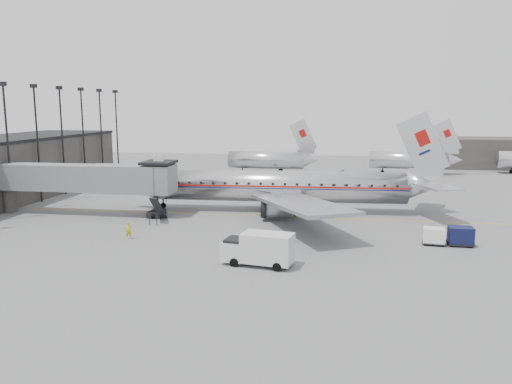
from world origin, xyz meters
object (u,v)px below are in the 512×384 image
airliner (284,186)px  baggage_cart_navy (461,236)px  baggage_cart_white (434,236)px  service_van (259,248)px  ramp_worker (129,230)px

airliner → baggage_cart_navy: bearing=-38.4°
baggage_cart_navy → baggage_cart_white: (-2.32, -0.05, -0.10)m
baggage_cart_white → airliner: bearing=147.4°
service_van → ramp_worker: size_ratio=3.48×
baggage_cart_navy → ramp_worker: 30.64m
baggage_cart_navy → service_van: bearing=-152.7°
service_van → ramp_worker: service_van is taller
airliner → baggage_cart_white: bearing=-42.5°
baggage_cart_navy → ramp_worker: bearing=-174.1°
service_van → baggage_cart_white: bearing=39.2°
airliner → baggage_cart_white: (15.03, -12.57, -2.19)m
airliner → baggage_cart_white: 19.72m
airliner → baggage_cart_white: size_ratio=17.68×
service_van → baggage_cart_navy: service_van is taller
airliner → ramp_worker: (-13.19, -15.03, -2.17)m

